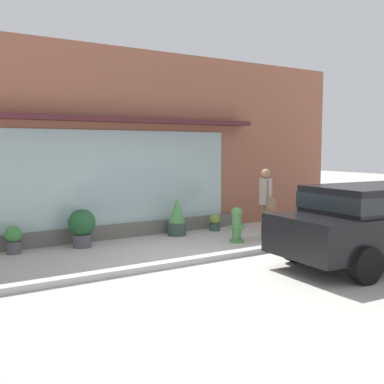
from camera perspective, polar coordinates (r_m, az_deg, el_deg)
ground_plane at (r=9.63m, az=0.50°, el=-8.22°), size 60.00×60.00×0.00m
curb_strip at (r=9.45m, az=1.17°, el=-8.11°), size 14.00×0.24×0.12m
storefront at (r=12.13m, az=-7.91°, el=5.60°), size 14.00×0.81×4.73m
fire_hydrant at (r=11.34m, az=5.45°, el=-3.90°), size 0.41×0.38×0.86m
pedestrian_with_handbag at (r=11.76m, az=8.94°, el=-0.76°), size 0.25×0.63×1.74m
parked_car_black at (r=9.86m, az=21.69°, el=-3.04°), size 4.65×2.19×1.55m
potted_plant_window_right at (r=11.02m, az=-13.18°, el=-4.02°), size 0.62×0.62×0.88m
potted_plant_low_front at (r=12.19m, az=-1.85°, el=-3.13°), size 0.49×0.49×0.96m
potted_plant_window_center at (r=10.81m, az=-20.80°, el=-5.30°), size 0.36×0.36×0.60m
potted_plant_near_hydrant at (r=12.90m, az=2.78°, el=-3.64°), size 0.31×0.31×0.47m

